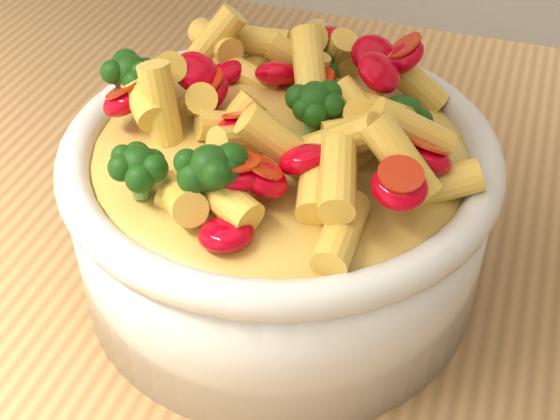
% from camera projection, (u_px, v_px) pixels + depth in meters
% --- Properties ---
extents(table, '(1.20, 0.80, 0.90)m').
position_uv_depth(table, '(333.00, 383.00, 0.60)').
color(table, '#AA7B48').
rests_on(table, ground).
extents(serving_bowl, '(0.27, 0.27, 0.12)m').
position_uv_depth(serving_bowl, '(280.00, 208.00, 0.51)').
color(serving_bowl, silver).
rests_on(serving_bowl, table).
extents(pasta_salad, '(0.22, 0.22, 0.05)m').
position_uv_depth(pasta_salad, '(280.00, 114.00, 0.46)').
color(pasta_salad, '#F3B34C').
rests_on(pasta_salad, serving_bowl).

